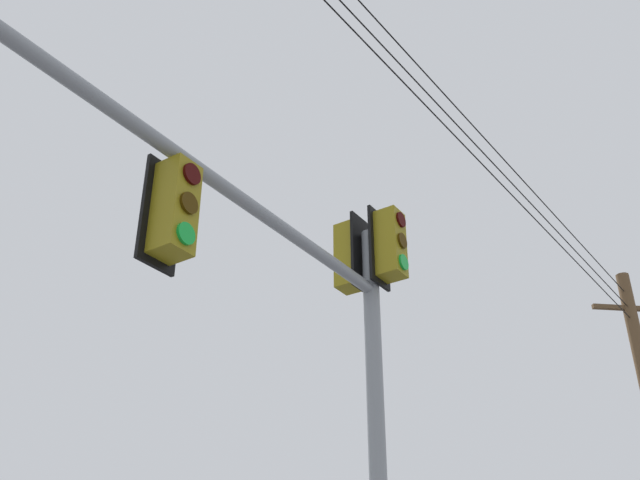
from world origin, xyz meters
The scene contains 1 object.
signal_mast_assembly centered at (0.14, 1.34, 4.54)m, with size 5.25×4.64×6.32m.
Camera 1 is at (2.09, 8.52, 1.28)m, focal length 42.33 mm.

